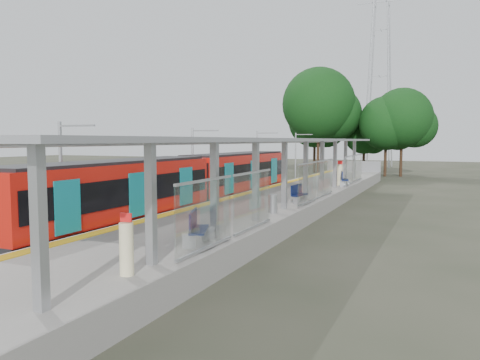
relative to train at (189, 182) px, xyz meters
The scene contains 16 objects.
ground 16.20m from the train, 73.75° to the right, with size 200.00×200.00×0.00m, color #474438.
trackbed 4.96m from the train, 90.01° to the left, with size 3.00×70.00×0.24m, color #59544C.
platform 6.60m from the train, 45.44° to the left, with size 6.00×50.00×1.00m, color gray.
tactile_strip 5.07m from the train, 66.89° to the left, with size 0.60×50.00×0.02m, color gold.
end_fence 29.86m from the train, 81.33° to the left, with size 6.00×0.10×1.20m, color #9EA0A5.
train is the anchor object (origin of this frame).
canopy 6.52m from the train, ahead, with size 3.27×38.00×3.66m.
pylon 60.11m from the train, 86.52° to the left, with size 8.00×4.00×38.00m, color #9EA0A5, non-canonical shape.
tree_cluster 37.41m from the train, 86.54° to the left, with size 19.02×13.33×13.86m.
catenary_masts 4.05m from the train, 115.69° to the left, with size 2.08×48.16×5.40m.
bench_near 12.40m from the train, 58.94° to the right, with size 1.13×1.76×1.16m.
bench_mid 6.60m from the train, ahead, with size 0.60×1.56×1.04m.
bench_far 13.64m from the train, 59.48° to the left, with size 0.91×1.78×1.16m.
info_pillar_near 16.00m from the train, 65.93° to the right, with size 0.38×0.38×1.67m.
info_pillar_far 13.83m from the train, 61.70° to the left, with size 0.44×0.44×1.96m.
litter_bin 7.16m from the train, 25.42° to the right, with size 0.44×0.44×0.91m, color #9EA0A5.
Camera 1 is at (9.65, -9.04, 4.57)m, focal length 35.00 mm.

